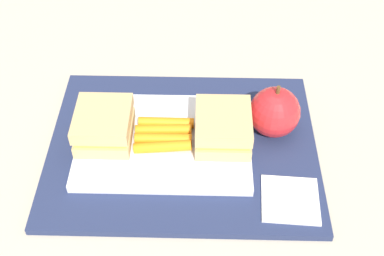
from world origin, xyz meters
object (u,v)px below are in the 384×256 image
object	(u,v)px
paper_napkin	(290,200)
sandwich_half_right	(223,127)
food_tray	(164,141)
carrot_sticks_bundle	(164,134)
apple	(275,112)
sandwich_half_left	(104,125)

from	to	relation	value
paper_napkin	sandwich_half_right	bearing A→B (deg)	132.49
sandwich_half_right	food_tray	bearing A→B (deg)	180.00
food_tray	carrot_sticks_bundle	world-z (taller)	carrot_sticks_bundle
sandwich_half_right	carrot_sticks_bundle	world-z (taller)	sandwich_half_right
sandwich_half_right	apple	size ratio (longest dim) A/B	1.00
carrot_sticks_bundle	paper_napkin	bearing A→B (deg)	-29.27
sandwich_half_right	apple	world-z (taller)	apple
food_tray	sandwich_half_right	world-z (taller)	sandwich_half_right
sandwich_half_left	paper_napkin	size ratio (longest dim) A/B	1.14
food_tray	carrot_sticks_bundle	distance (m)	0.01
carrot_sticks_bundle	apple	xyz separation A→B (m)	(0.15, 0.03, 0.02)
sandwich_half_left	sandwich_half_right	distance (m)	0.16
food_tray	carrot_sticks_bundle	bearing A→B (deg)	2.10
sandwich_half_right	paper_napkin	bearing A→B (deg)	-47.51
food_tray	paper_napkin	xyz separation A→B (m)	(0.16, -0.09, -0.00)
food_tray	apple	bearing A→B (deg)	11.38
sandwich_half_right	sandwich_half_left	bearing A→B (deg)	180.00
sandwich_half_left	carrot_sticks_bundle	xyz separation A→B (m)	(0.08, 0.00, -0.01)
carrot_sticks_bundle	food_tray	bearing A→B (deg)	-177.90
sandwich_half_right	paper_napkin	distance (m)	0.13
food_tray	sandwich_half_left	world-z (taller)	sandwich_half_left
food_tray	carrot_sticks_bundle	xyz separation A→B (m)	(0.00, 0.00, 0.01)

